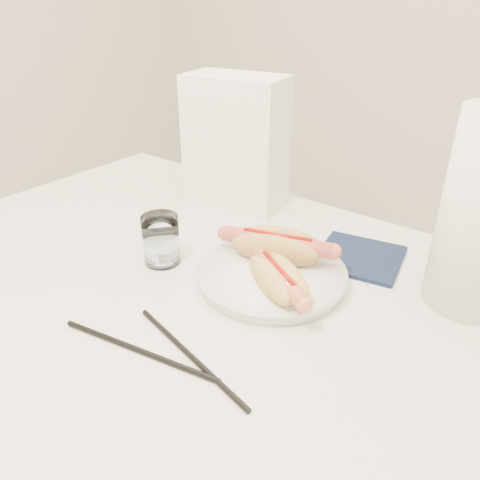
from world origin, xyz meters
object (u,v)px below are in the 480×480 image
Objects in this scene: plate at (272,277)px; hotdog_left at (277,246)px; water_glass at (161,240)px; hotdog_right at (278,278)px; napkin_box at (236,142)px; table at (206,312)px.

hotdog_left is at bearing 113.66° from plate.
hotdog_right is at bearing 6.96° from water_glass.
hotdog_right is 0.40m from napkin_box.
napkin_box reaches higher than water_glass.
hotdog_right is 0.23m from water_glass.
plate is 0.86× the size of napkin_box.
hotdog_right is at bearing -72.82° from hotdog_left.
table is at bearing -70.65° from napkin_box.
plate is 0.36m from napkin_box.
water_glass is (-0.19, -0.06, 0.03)m from plate.
hotdog_left is at bearing 155.30° from hotdog_right.
napkin_box reaches higher than hotdog_left.
water_glass is (-0.10, 0.01, 0.10)m from table.
table is at bearing -140.44° from plate.
hotdog_left is (0.07, 0.11, 0.10)m from table.
hotdog_left is at bearing 31.47° from water_glass.
water_glass is at bearing -87.89° from napkin_box.
plate is 0.20m from water_glass.
water_glass is at bearing -166.28° from hotdog_left.
hotdog_left is 2.13× the size of water_glass.
table is at bearing -134.44° from hotdog_right.
hotdog_left is 0.09m from hotdog_right.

